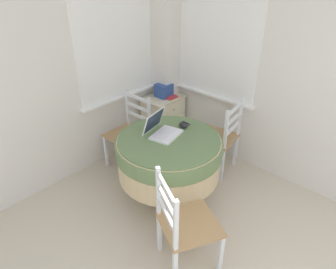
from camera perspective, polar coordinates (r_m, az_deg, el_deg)
The scene contains 11 objects.
corner_room_shell at distance 2.80m, azimuth 3.71°, elevation 10.11°, with size 4.62×5.12×2.55m.
round_dining_table at distance 2.97m, azimuth 0.17°, elevation -3.81°, with size 1.05×1.05×0.76m.
laptop at distance 2.93m, azimuth -1.19°, elevation 0.91°, with size 0.37×0.35×0.23m.
computer_mouse at distance 3.06m, azimuth 2.94°, elevation 1.73°, with size 0.07×0.10×0.05m.
cell_phone at distance 3.14m, azimuth 3.26°, elevation 2.11°, with size 0.05×0.11×0.01m.
dining_chair_near_back_window at distance 3.63m, azimuth -7.24°, elevation 0.34°, with size 0.44×0.44×0.91m.
dining_chair_near_right_window at distance 3.56m, azimuth 9.76°, elevation -0.56°, with size 0.49×0.50×0.91m.
dining_chair_camera_near at distance 2.45m, azimuth 3.09°, elevation -16.80°, with size 0.59×0.59×0.91m.
corner_cabinet at distance 4.19m, azimuth -0.89°, elevation 3.06°, with size 0.53×0.41×0.65m.
storage_box at distance 4.04m, azimuth -0.81°, elevation 8.43°, with size 0.20×0.18×0.17m.
book_on_cabinet at distance 4.05m, azimuth -0.03°, elevation 7.35°, with size 0.16×0.23×0.02m.
Camera 1 is at (-0.63, 0.46, 2.23)m, focal length 32.00 mm.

